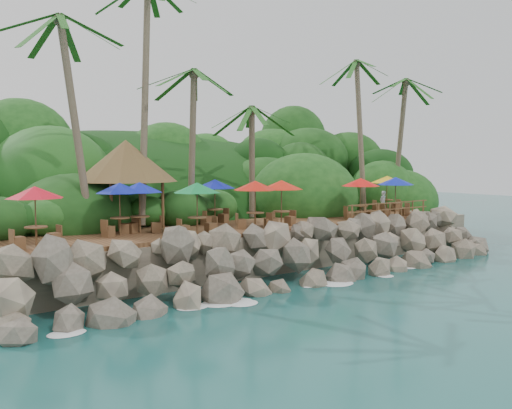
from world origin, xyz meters
TOP-DOWN VIEW (x-y plane):
  - ground at (0.00, 0.00)m, footprint 140.00×140.00m
  - land_base at (0.00, 16.00)m, footprint 32.00×25.20m
  - jungle_hill at (0.00, 23.50)m, footprint 44.80×28.00m
  - seawall at (0.00, 2.00)m, footprint 29.00×4.00m
  - terrace at (0.00, 6.00)m, footprint 26.00×5.00m
  - jungle_foliage at (0.00, 15.00)m, footprint 44.00×16.00m
  - foam_line at (0.00, 0.30)m, footprint 25.20×0.80m
  - palms at (1.98, 8.73)m, footprint 30.37×7.02m
  - palapa at (-6.14, 9.22)m, footprint 5.35×5.35m
  - dining_clusters at (-0.48, 5.44)m, footprint 25.88×5.42m
  - railing at (8.40, 3.65)m, footprint 7.20×0.10m
  - waiter at (9.80, 5.37)m, footprint 0.59×0.41m

SIDE VIEW (x-z plane):
  - ground at x=0.00m, z-range 0.00..0.00m
  - jungle_hill at x=0.00m, z-range -7.70..7.70m
  - jungle_foliage at x=0.00m, z-range -6.00..6.00m
  - foam_line at x=0.00m, z-range 0.00..0.06m
  - land_base at x=0.00m, z-range 0.00..2.10m
  - seawall at x=0.00m, z-range 0.00..2.30m
  - terrace at x=0.00m, z-range 2.10..2.30m
  - railing at x=8.40m, z-range 2.41..3.41m
  - waiter at x=9.80m, z-range 2.30..3.86m
  - dining_clusters at x=-0.48m, z-range 3.12..5.59m
  - palapa at x=-6.14m, z-range 3.49..8.09m
  - palms at x=1.98m, z-range 4.73..19.48m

